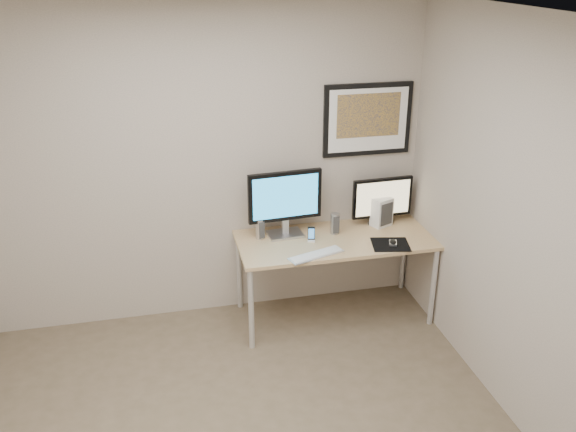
# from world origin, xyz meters

# --- Properties ---
(room) EXTENTS (3.60, 3.60, 3.60)m
(room) POSITION_xyz_m (0.00, 0.45, 1.64)
(room) COLOR white
(room) RESTS_ON ground
(desk) EXTENTS (1.60, 0.70, 0.73)m
(desk) POSITION_xyz_m (1.00, 1.35, 0.66)
(desk) COLOR #916B46
(desk) RESTS_ON floor
(framed_art) EXTENTS (0.75, 0.04, 0.60)m
(framed_art) POSITION_xyz_m (1.35, 1.68, 1.62)
(framed_art) COLOR black
(framed_art) RESTS_ON room
(monitor_large) EXTENTS (0.61, 0.22, 0.56)m
(monitor_large) POSITION_xyz_m (0.61, 1.50, 1.04)
(monitor_large) COLOR #AAAAAF
(monitor_large) RESTS_ON desk
(monitor_tv) EXTENTS (0.53, 0.13, 0.41)m
(monitor_tv) POSITION_xyz_m (1.47, 1.55, 0.95)
(monitor_tv) COLOR black
(monitor_tv) RESTS_ON desk
(speaker_left) EXTENTS (0.09, 0.09, 0.17)m
(speaker_left) POSITION_xyz_m (0.40, 1.49, 0.81)
(speaker_left) COLOR #AAAAAF
(speaker_left) RESTS_ON desk
(speaker_right) EXTENTS (0.08, 0.08, 0.18)m
(speaker_right) POSITION_xyz_m (1.02, 1.45, 0.82)
(speaker_right) COLOR #AAAAAF
(speaker_right) RESTS_ON desk
(phone_dock) EXTENTS (0.07, 0.07, 0.13)m
(phone_dock) POSITION_xyz_m (0.80, 1.34, 0.79)
(phone_dock) COLOR black
(phone_dock) RESTS_ON desk
(keyboard) EXTENTS (0.47, 0.26, 0.02)m
(keyboard) POSITION_xyz_m (0.77, 1.09, 0.74)
(keyboard) COLOR silver
(keyboard) RESTS_ON desk
(mousepad) EXTENTS (0.34, 0.31, 0.00)m
(mousepad) POSITION_xyz_m (1.40, 1.14, 0.73)
(mousepad) COLOR black
(mousepad) RESTS_ON desk
(mouse) EXTENTS (0.08, 0.11, 0.03)m
(mouse) POSITION_xyz_m (1.42, 1.14, 0.75)
(mouse) COLOR black
(mouse) RESTS_ON mousepad
(fan_unit) EXTENTS (0.20, 0.17, 0.25)m
(fan_unit) POSITION_xyz_m (1.46, 1.52, 0.85)
(fan_unit) COLOR silver
(fan_unit) RESTS_ON desk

